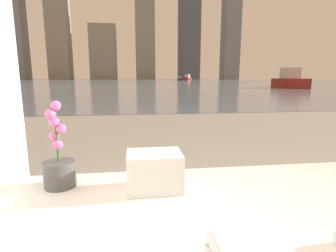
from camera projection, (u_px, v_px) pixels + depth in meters
potted_orchid at (59, 165)px, 1.13m from camera, size 0.13×0.13×0.38m
towel_stack at (154, 171)px, 1.11m from camera, size 0.23×0.18×0.16m
harbor_water at (134, 82)px, 60.95m from camera, size 180.00×110.00×0.01m
harbor_boat_1 at (180, 79)px, 79.12m from camera, size 1.50×3.62×1.32m
harbor_boat_2 at (289, 81)px, 25.18m from camera, size 2.59×5.30×1.90m
harbor_boat_5 at (187, 78)px, 84.97m from camera, size 3.80×5.21×1.87m
skyline_tower_0 at (16, 30)px, 105.90m from camera, size 7.08×8.37×39.52m
skyline_tower_2 at (104, 53)px, 111.86m from camera, size 10.83×9.75×22.42m
skyline_tower_4 at (189, 29)px, 114.67m from camera, size 7.88×11.96×43.13m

